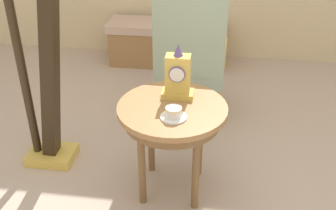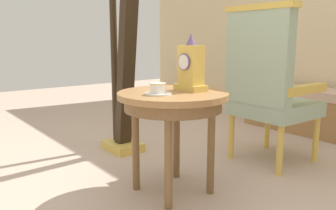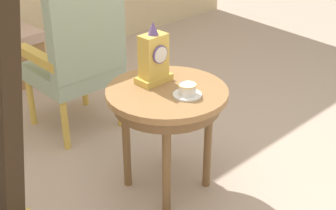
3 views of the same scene
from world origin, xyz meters
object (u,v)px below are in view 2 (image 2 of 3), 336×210
(side_table, at_px, (173,105))
(teacup_left, at_px, (158,89))
(window_bench, at_px, (303,109))
(mantel_clock, at_px, (190,68))
(harp, at_px, (123,63))
(armchair, at_px, (267,84))

(side_table, distance_m, teacup_left, 0.17)
(side_table, relative_size, window_bench, 0.54)
(mantel_clock, distance_m, harp, 0.86)
(mantel_clock, distance_m, armchair, 0.74)
(side_table, xyz_separation_m, harp, (-0.84, 0.17, 0.20))
(teacup_left, height_order, armchair, armchair)
(armchair, relative_size, harp, 0.64)
(teacup_left, distance_m, harp, 0.92)
(mantel_clock, distance_m, window_bench, 1.90)
(side_table, bearing_deg, teacup_left, -79.73)
(teacup_left, relative_size, window_bench, 0.12)
(teacup_left, xyz_separation_m, window_bench, (-0.32, 2.04, -0.41))
(harp, bearing_deg, side_table, -11.64)
(window_bench, bearing_deg, armchair, -72.95)
(side_table, xyz_separation_m, window_bench, (-0.30, 1.92, -0.31))
(armchair, bearing_deg, mantel_clock, -91.18)
(mantel_clock, xyz_separation_m, armchair, (0.01, 0.73, -0.15))
(side_table, xyz_separation_m, armchair, (0.03, 0.85, 0.06))
(teacup_left, xyz_separation_m, armchair, (0.01, 0.97, -0.04))
(harp, height_order, window_bench, harp)
(harp, relative_size, window_bench, 1.50)
(teacup_left, bearing_deg, window_bench, 98.88)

